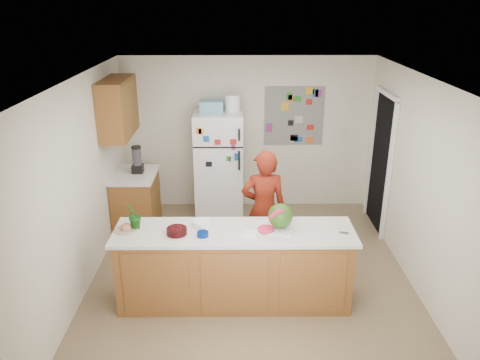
{
  "coord_description": "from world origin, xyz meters",
  "views": [
    {
      "loc": [
        -0.17,
        -5.11,
        3.33
      ],
      "look_at": [
        -0.13,
        0.2,
        1.25
      ],
      "focal_mm": 35.0,
      "sensor_mm": 36.0,
      "label": 1
    }
  ],
  "objects_px": {
    "watermelon": "(280,216)",
    "refrigerator": "(219,165)",
    "person": "(264,209)",
    "cherry_bowl": "(177,231)"
  },
  "relations": [
    {
      "from": "watermelon",
      "to": "refrigerator",
      "type": "bearing_deg",
      "value": 108.26
    },
    {
      "from": "cherry_bowl",
      "to": "person",
      "type": "bearing_deg",
      "value": 41.9
    },
    {
      "from": "refrigerator",
      "to": "cherry_bowl",
      "type": "distance_m",
      "value": 2.48
    },
    {
      "from": "refrigerator",
      "to": "person",
      "type": "bearing_deg",
      "value": -68.08
    },
    {
      "from": "person",
      "to": "watermelon",
      "type": "bearing_deg",
      "value": 96.42
    },
    {
      "from": "refrigerator",
      "to": "watermelon",
      "type": "distance_m",
      "value": 2.45
    },
    {
      "from": "cherry_bowl",
      "to": "watermelon",
      "type": "bearing_deg",
      "value": 6.75
    },
    {
      "from": "person",
      "to": "cherry_bowl",
      "type": "relative_size",
      "value": 7.14
    },
    {
      "from": "refrigerator",
      "to": "cherry_bowl",
      "type": "bearing_deg",
      "value": -98.73
    },
    {
      "from": "refrigerator",
      "to": "watermelon",
      "type": "height_order",
      "value": "refrigerator"
    }
  ]
}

